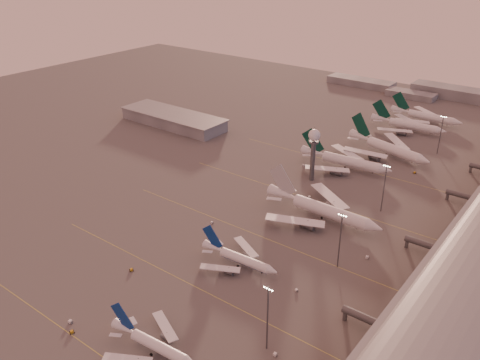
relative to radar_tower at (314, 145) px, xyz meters
The scene contains 26 objects.
ground 121.92m from the radar_tower, 92.39° to the right, with size 700.00×700.00×0.00m, color #525050.
taxiway_markings 71.83m from the radar_tower, 68.66° to the right, with size 180.00×185.25×0.02m.
hangar 127.68m from the radar_tower, behind, with size 82.00×27.00×8.50m.
radar_tower is the anchor object (origin of this frame).
mast_a 131.38m from the radar_tower, 66.17° to the right, with size 3.60×0.56×25.00m.
mast_b 82.32m from the radar_tower, 52.43° to the right, with size 3.60×0.56×25.00m.
mast_c 46.66m from the radar_tower, 12.53° to the right, with size 3.60×0.56×25.00m.
mast_d 91.11m from the radar_tower, 61.74° to the left, with size 3.60×0.56×25.00m.
distant_horizon 205.86m from the radar_tower, 90.67° to the left, with size 165.00×37.50×9.00m.
narrowbody_near 146.82m from the radar_tower, 80.12° to the right, with size 35.28×28.09×13.78m.
narrowbody_mid 92.12m from the radar_tower, 78.70° to the right, with size 36.63×29.20×14.31m.
widebody_white 46.36m from the radar_tower, 53.03° to the right, with size 61.78×49.46×21.72m.
greentail_a 31.61m from the radar_tower, 73.31° to the left, with size 56.03×45.13×20.34m.
greentail_b 64.15m from the radar_tower, 71.58° to the left, with size 58.08×46.30×21.56m.
greentail_c 110.94m from the radar_tower, 83.17° to the left, with size 52.72×42.53×19.14m.
greentail_d 136.74m from the radar_tower, 83.00° to the left, with size 52.66×42.51×19.12m.
gsv_truck_a 152.99m from the radar_tower, 92.90° to the right, with size 6.33×3.69×2.41m.
gsv_tug_near 155.74m from the radar_tower, 91.30° to the right, with size 2.91×3.70×0.93m.
gsv_catering_a 135.21m from the radar_tower, 64.69° to the right, with size 5.32×2.65×4.31m.
gsv_tug_mid 120.65m from the radar_tower, 97.01° to the right, with size 3.93×3.55×0.96m.
gsv_truck_b 101.81m from the radar_tower, 62.88° to the right, with size 5.22×3.04×1.99m.
gsv_truck_c 73.45m from the radar_tower, 100.31° to the right, with size 5.34×2.73×2.06m.
gsv_catering_b 79.70m from the radar_tower, 42.28° to the right, with size 5.81×3.10×4.59m.
gsv_tug_far 30.25m from the radar_tower, 62.54° to the right, with size 4.62×4.45×1.15m.
gsv_truck_d 27.50m from the radar_tower, 133.54° to the left, with size 2.96×6.05×2.34m.
gsv_tug_hangar 63.82m from the radar_tower, 45.50° to the left, with size 3.37×2.05×0.95m.
Camera 1 is at (127.51, -105.14, 121.41)m, focal length 38.00 mm.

